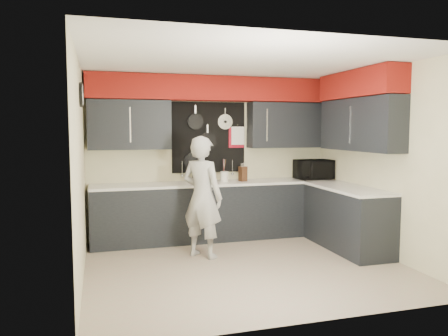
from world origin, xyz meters
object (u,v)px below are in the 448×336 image
object	(u,v)px
microwave	(313,169)
person	(202,197)
coffee_maker	(199,172)
knife_block	(243,174)
utensil_crock	(224,177)

from	to	relation	value
microwave	person	xyz separation A→B (m)	(-2.13, -0.86, -0.25)
microwave	person	distance (m)	2.31
coffee_maker	person	world-z (taller)	person
microwave	knife_block	size ratio (longest dim) A/B	2.46
coffee_maker	utensil_crock	bearing A→B (deg)	-10.11
utensil_crock	coffee_maker	size ratio (longest dim) A/B	0.51
person	microwave	bearing A→B (deg)	-111.30
utensil_crock	person	size ratio (longest dim) A/B	0.10
microwave	utensil_crock	xyz separation A→B (m)	(-1.55, 0.06, -0.08)
knife_block	utensil_crock	world-z (taller)	knife_block
knife_block	person	world-z (taller)	person
utensil_crock	person	bearing A→B (deg)	-122.28
microwave	utensil_crock	bearing A→B (deg)	177.13
utensil_crock	coffee_maker	world-z (taller)	coffee_maker
utensil_crock	person	distance (m)	1.10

